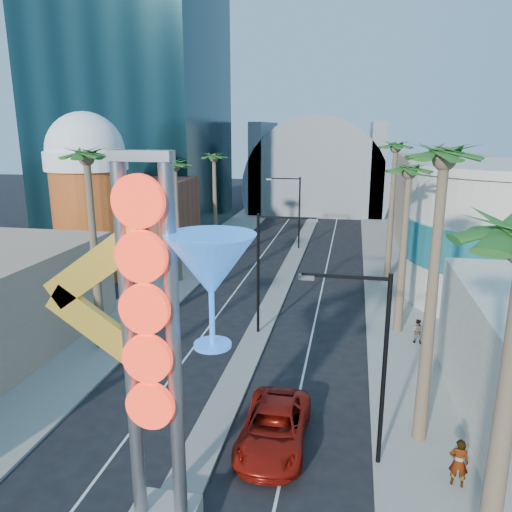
{
  "coord_description": "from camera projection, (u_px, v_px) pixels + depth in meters",
  "views": [
    {
      "loc": [
        5.72,
        -9.93,
        13.13
      ],
      "look_at": [
        -0.43,
        21.49,
        4.89
      ],
      "focal_mm": 35.0,
      "sensor_mm": 36.0,
      "label": 1
    }
  ],
  "objects": [
    {
      "name": "sidewalk_west",
      "position": [
        192.0,
        265.0,
        48.79
      ],
      "size": [
        5.0,
        100.0,
        0.15
      ],
      "primitive_type": "cube",
      "color": "gray",
      "rests_on": "ground"
    },
    {
      "name": "sidewalk_east",
      "position": [
        392.0,
        276.0,
        45.25
      ],
      "size": [
        5.0,
        100.0,
        0.15
      ],
      "primitive_type": "cube",
      "color": "gray",
      "rests_on": "ground"
    },
    {
      "name": "median",
      "position": [
        292.0,
        262.0,
        49.87
      ],
      "size": [
        1.6,
        84.0,
        0.15
      ],
      "primitive_type": "cube",
      "color": "gray",
      "rests_on": "ground"
    },
    {
      "name": "hotel_tower",
      "position": [
        131.0,
        28.0,
        61.06
      ],
      "size": [
        20.0,
        20.0,
        50.0
      ],
      "primitive_type": "cube",
      "color": "black",
      "rests_on": "ground"
    },
    {
      "name": "brick_filler_west",
      "position": [
        140.0,
        218.0,
        51.87
      ],
      "size": [
        10.0,
        10.0,
        8.0
      ],
      "primitive_type": "cube",
      "color": "brown",
      "rests_on": "ground"
    },
    {
      "name": "filler_east",
      "position": [
        447.0,
        204.0,
        55.17
      ],
      "size": [
        10.0,
        20.0,
        10.0
      ],
      "primitive_type": "cube",
      "color": "tan",
      "rests_on": "ground"
    },
    {
      "name": "beer_mug",
      "position": [
        89.0,
        190.0,
        43.5
      ],
      "size": [
        7.0,
        7.0,
        14.5
      ],
      "color": "#AB4216",
      "rests_on": "ground"
    },
    {
      "name": "canopy",
      "position": [
        318.0,
        184.0,
        81.13
      ],
      "size": [
        22.0,
        16.0,
        22.0
      ],
      "color": "slate",
      "rests_on": "ground"
    },
    {
      "name": "neon_sign",
      "position": [
        176.0,
        333.0,
        14.62
      ],
      "size": [
        6.53,
        2.6,
        12.55
      ],
      "color": "gray",
      "rests_on": "ground"
    },
    {
      "name": "streetlight_0",
      "position": [
        267.0,
        263.0,
        31.47
      ],
      "size": [
        3.79,
        0.25,
        8.0
      ],
      "color": "black",
      "rests_on": "ground"
    },
    {
      "name": "streetlight_1",
      "position": [
        295.0,
        206.0,
        54.48
      ],
      "size": [
        3.79,
        0.25,
        8.0
      ],
      "color": "black",
      "rests_on": "ground"
    },
    {
      "name": "streetlight_2",
      "position": [
        372.0,
        353.0,
        18.93
      ],
      "size": [
        3.45,
        0.25,
        8.0
      ],
      "color": "black",
      "rests_on": "ground"
    },
    {
      "name": "palm_1",
      "position": [
        88.0,
        170.0,
        27.96
      ],
      "size": [
        2.4,
        2.4,
        12.7
      ],
      "color": "brown",
      "rests_on": "ground"
    },
    {
      "name": "palm_2",
      "position": [
        175.0,
        173.0,
        41.6
      ],
      "size": [
        2.4,
        2.4,
        11.2
      ],
      "color": "brown",
      "rests_on": "ground"
    },
    {
      "name": "palm_3",
      "position": [
        214.0,
        163.0,
        53.0
      ],
      "size": [
        2.4,
        2.4,
        11.2
      ],
      "color": "brown",
      "rests_on": "ground"
    },
    {
      "name": "palm_5",
      "position": [
        443.0,
        179.0,
        18.8
      ],
      "size": [
        2.4,
        2.4,
        13.2
      ],
      "color": "brown",
      "rests_on": "ground"
    },
    {
      "name": "palm_6",
      "position": [
        408.0,
        182.0,
        30.53
      ],
      "size": [
        2.4,
        2.4,
        11.7
      ],
      "color": "brown",
      "rests_on": "ground"
    },
    {
      "name": "palm_7",
      "position": [
        395.0,
        156.0,
        41.72
      ],
      "size": [
        2.4,
        2.4,
        12.7
      ],
      "color": "brown",
      "rests_on": "ground"
    },
    {
      "name": "red_pickup",
      "position": [
        274.0,
        427.0,
        21.12
      ],
      "size": [
        2.76,
        5.93,
        1.64
      ],
      "primitive_type": "imported",
      "rotation": [
        0.0,
        0.0,
        0.01
      ],
      "color": "maroon",
      "rests_on": "ground"
    },
    {
      "name": "pedestrian_a",
      "position": [
        459.0,
        463.0,
        18.46
      ],
      "size": [
        0.78,
        0.58,
        1.93
      ],
      "primitive_type": "imported",
      "rotation": [
        0.0,
        0.0,
        2.95
      ],
      "color": "gray",
      "rests_on": "sidewalk_east"
    },
    {
      "name": "pedestrian_b",
      "position": [
        417.0,
        331.0,
        30.92
      ],
      "size": [
        0.86,
        0.74,
        1.52
      ],
      "primitive_type": "imported",
      "rotation": [
        0.0,
        0.0,
        2.9
      ],
      "color": "gray",
      "rests_on": "sidewalk_east"
    }
  ]
}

